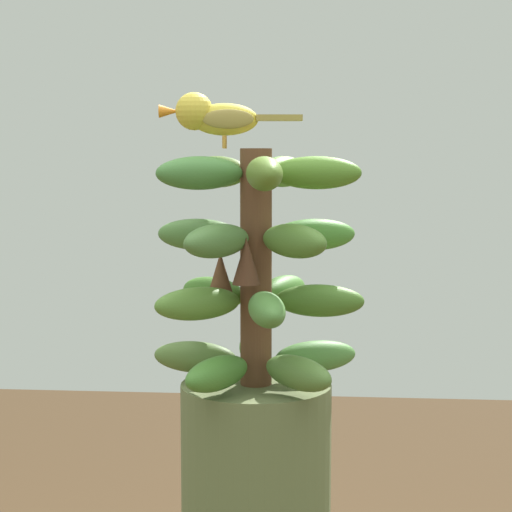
{
  "coord_description": "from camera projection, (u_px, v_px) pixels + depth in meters",
  "views": [
    {
      "loc": [
        -0.1,
        1.2,
        1.38
      ],
      "look_at": [
        0.0,
        0.0,
        1.25
      ],
      "focal_mm": 64.87,
      "sensor_mm": 36.0,
      "label": 1
    }
  ],
  "objects": [
    {
      "name": "perched_bird",
      "position": [
        214.0,
        116.0,
        1.21
      ],
      "size": [
        0.19,
        0.06,
        0.07
      ],
      "color": "#C68933",
      "rests_on": "banana_bunch"
    },
    {
      "name": "banana_bunch",
      "position": [
        255.0,
        268.0,
        1.21
      ],
      "size": [
        0.29,
        0.29,
        0.31
      ],
      "color": "brown",
      "rests_on": "banana_tree"
    }
  ]
}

